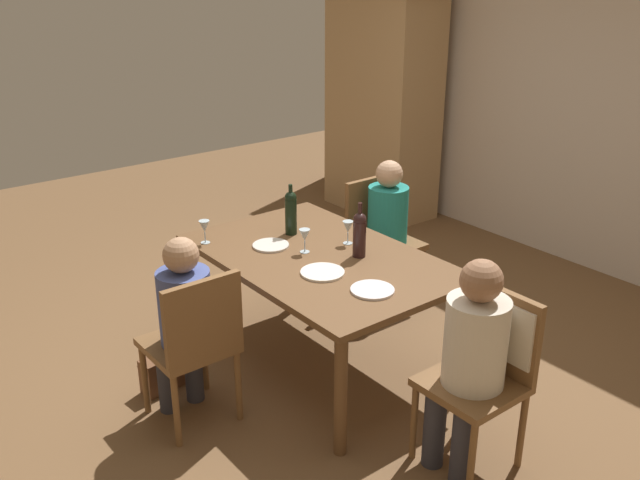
{
  "coord_description": "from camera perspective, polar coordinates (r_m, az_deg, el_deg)",
  "views": [
    {
      "loc": [
        3.06,
        -2.39,
        2.43
      ],
      "look_at": [
        0.0,
        0.0,
        0.85
      ],
      "focal_mm": 39.39,
      "sensor_mm": 36.0,
      "label": 1
    }
  ],
  "objects": [
    {
      "name": "wine_bottle_tall_green",
      "position": [
        4.17,
        3.23,
        0.56
      ],
      "size": [
        0.08,
        0.08,
        0.34
      ],
      "color": "black",
      "rests_on": "dining_table"
    },
    {
      "name": "chair_far_left",
      "position": [
        5.19,
        4.8,
        0.66
      ],
      "size": [
        0.44,
        0.44,
        0.92
      ],
      "rotation": [
        0.0,
        0.0,
        -1.57
      ],
      "color": "brown",
      "rests_on": "ground_plane"
    },
    {
      "name": "wine_glass_near_right",
      "position": [
        4.37,
        2.29,
        1.0
      ],
      "size": [
        0.07,
        0.07,
        0.15
      ],
      "color": "silver",
      "rests_on": "dining_table"
    },
    {
      "name": "armoire_cabinet",
      "position": [
        6.97,
        5.09,
        11.07
      ],
      "size": [
        1.18,
        0.62,
        2.18
      ],
      "color": "tan",
      "rests_on": "ground_plane"
    },
    {
      "name": "wine_glass_centre",
      "position": [
        4.24,
        -1.26,
        0.33
      ],
      "size": [
        0.07,
        0.07,
        0.15
      ],
      "color": "silver",
      "rests_on": "dining_table"
    },
    {
      "name": "chair_right_end",
      "position": [
        3.62,
        13.65,
        -8.98
      ],
      "size": [
        0.44,
        0.46,
        0.92
      ],
      "rotation": [
        0.0,
        0.0,
        3.14
      ],
      "color": "brown",
      "rests_on": "ground_plane"
    },
    {
      "name": "dining_table",
      "position": [
        4.27,
        -0.0,
        -2.25
      ],
      "size": [
        1.66,
        1.07,
        0.75
      ],
      "color": "brown",
      "rests_on": "ground_plane"
    },
    {
      "name": "wine_glass_near_left",
      "position": [
        4.44,
        -9.37,
        1.04
      ],
      "size": [
        0.07,
        0.07,
        0.15
      ],
      "color": "silver",
      "rests_on": "dining_table"
    },
    {
      "name": "person_woman_host",
      "position": [
        3.49,
        12.18,
        -8.96
      ],
      "size": [
        0.31,
        0.35,
        1.14
      ],
      "rotation": [
        0.0,
        0.0,
        3.14
      ],
      "color": "#33333D",
      "rests_on": "ground_plane"
    },
    {
      "name": "handbag",
      "position": [
        4.38,
        -12.53,
        -10.4
      ],
      "size": [
        0.15,
        0.29,
        0.22
      ],
      "primitive_type": "cube",
      "rotation": [
        0.0,
        0.0,
        1.7
      ],
      "color": "brown",
      "rests_on": "ground_plane"
    },
    {
      "name": "person_man_guest",
      "position": [
        3.87,
        -11.02,
        -5.98
      ],
      "size": [
        0.33,
        0.29,
        1.09
      ],
      "rotation": [
        0.0,
        0.0,
        1.57
      ],
      "color": "#33333D",
      "rests_on": "ground_plane"
    },
    {
      "name": "dinner_plate_guest_left",
      "position": [
        4.37,
        -4.02,
        -0.44
      ],
      "size": [
        0.23,
        0.23,
        0.01
      ],
      "primitive_type": "cylinder",
      "color": "silver",
      "rests_on": "dining_table"
    },
    {
      "name": "dinner_plate_guest_right",
      "position": [
        3.8,
        4.28,
        -4.07
      ],
      "size": [
        0.24,
        0.24,
        0.01
      ],
      "primitive_type": "cylinder",
      "color": "white",
      "rests_on": "dining_table"
    },
    {
      "name": "chair_near",
      "position": [
        3.82,
        -10.12,
        -7.95
      ],
      "size": [
        0.44,
        0.44,
        0.92
      ],
      "rotation": [
        0.0,
        0.0,
        1.57
      ],
      "color": "brown",
      "rests_on": "ground_plane"
    },
    {
      "name": "dinner_plate_host",
      "position": [
        3.99,
        0.2,
        -2.65
      ],
      "size": [
        0.25,
        0.25,
        0.01
      ],
      "primitive_type": "cylinder",
      "color": "white",
      "rests_on": "dining_table"
    },
    {
      "name": "ground_plane",
      "position": [
        4.58,
        -0.0,
        -9.86
      ],
      "size": [
        10.0,
        10.0,
        0.0
      ],
      "primitive_type": "plane",
      "color": "brown"
    },
    {
      "name": "wine_bottle_dark_red",
      "position": [
        4.51,
        -2.38,
        2.34
      ],
      "size": [
        0.08,
        0.08,
        0.33
      ],
      "color": "black",
      "rests_on": "dining_table"
    },
    {
      "name": "person_man_bearded",
      "position": [
        5.08,
        5.7,
        1.38
      ],
      "size": [
        0.33,
        0.29,
        1.1
      ],
      "rotation": [
        0.0,
        0.0,
        -1.57
      ],
      "color": "#33333D",
      "rests_on": "ground_plane"
    },
    {
      "name": "rear_room_partition",
      "position": [
        6.07,
        21.15,
        10.46
      ],
      "size": [
        6.4,
        0.12,
        2.7
      ],
      "primitive_type": "cube",
      "color": "beige",
      "rests_on": "ground_plane"
    }
  ]
}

